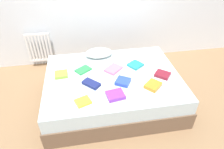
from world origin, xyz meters
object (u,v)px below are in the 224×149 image
object	(u,v)px
textbook_purple	(115,95)
textbook_maroon	(163,75)
textbook_blue	(123,82)
bed	(113,88)
textbook_teal	(135,65)
radiator	(39,48)
textbook_orange	(153,85)
textbook_navy	(91,84)
textbook_lime	(61,74)
textbook_pink	(113,69)
pillow	(99,53)
textbook_yellow	(83,102)
textbook_green	(83,70)

from	to	relation	value
textbook_purple	textbook_maroon	world-z (taller)	textbook_purple
textbook_purple	textbook_blue	world-z (taller)	textbook_blue
bed	textbook_teal	world-z (taller)	textbook_teal
radiator	textbook_blue	bearing A→B (deg)	-46.64
textbook_orange	textbook_navy	size ratio (longest dim) A/B	0.87
bed	textbook_navy	world-z (taller)	textbook_navy
radiator	textbook_navy	xyz separation A→B (m)	(0.88, -1.37, 0.10)
textbook_purple	textbook_lime	distance (m)	0.91
textbook_orange	textbook_lime	world-z (taller)	textbook_orange
radiator	textbook_lime	distance (m)	1.17
bed	radiator	size ratio (longest dim) A/B	3.46
bed	textbook_pink	xyz separation A→B (m)	(0.03, 0.13, 0.27)
textbook_pink	textbook_teal	size ratio (longest dim) A/B	1.21
textbook_orange	textbook_teal	world-z (taller)	textbook_orange
bed	textbook_maroon	distance (m)	0.78
textbook_lime	radiator	bearing A→B (deg)	109.78
radiator	textbook_lime	xyz separation A→B (m)	(0.46, -1.08, 0.10)
textbook_purple	textbook_maroon	distance (m)	0.83
radiator	textbook_teal	world-z (taller)	radiator
pillow	textbook_navy	xyz separation A→B (m)	(-0.19, -0.73, -0.05)
textbook_pink	textbook_yellow	bearing A→B (deg)	-171.96
textbook_purple	textbook_blue	distance (m)	0.30
textbook_yellow	bed	bearing A→B (deg)	26.21
pillow	textbook_pink	bearing A→B (deg)	-67.66
textbook_green	textbook_teal	bearing A→B (deg)	-36.62
textbook_purple	textbook_teal	world-z (taller)	textbook_purple
textbook_yellow	textbook_blue	bearing A→B (deg)	6.31
textbook_yellow	textbook_teal	size ratio (longest dim) A/B	0.91
textbook_orange	textbook_teal	distance (m)	0.55
textbook_pink	textbook_teal	xyz separation A→B (m)	(0.36, 0.06, -0.00)
textbook_pink	bed	bearing A→B (deg)	-148.57
textbook_maroon	textbook_green	world-z (taller)	textbook_maroon
textbook_purple	textbook_pink	bearing A→B (deg)	73.57
textbook_yellow	radiator	bearing A→B (deg)	92.83
pillow	textbook_yellow	bearing A→B (deg)	-106.80
bed	pillow	size ratio (longest dim) A/B	4.48
textbook_maroon	radiator	bearing A→B (deg)	-175.04
textbook_green	textbook_teal	xyz separation A→B (m)	(0.82, -0.00, 0.00)
radiator	bed	bearing A→B (deg)	-44.84
pillow	textbook_orange	xyz separation A→B (m)	(0.64, -0.90, -0.05)
textbook_navy	textbook_lime	bearing A→B (deg)	-170.24
pillow	textbook_pink	distance (m)	0.46
textbook_pink	textbook_lime	size ratio (longest dim) A/B	1.34
textbook_purple	textbook_blue	size ratio (longest dim) A/B	1.18
textbook_pink	textbook_purple	bearing A→B (deg)	-141.15
textbook_orange	textbook_lime	xyz separation A→B (m)	(-1.25, 0.47, -0.01)
textbook_pink	textbook_green	size ratio (longest dim) A/B	1.10
bed	textbook_maroon	world-z (taller)	textbook_maroon
bed	textbook_orange	size ratio (longest dim) A/B	9.36
bed	textbook_orange	distance (m)	0.67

